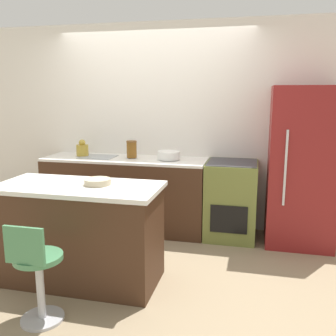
% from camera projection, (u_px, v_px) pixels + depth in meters
% --- Properties ---
extents(ground_plane, '(14.00, 14.00, 0.00)m').
position_uv_depth(ground_plane, '(141.00, 239.00, 4.51)').
color(ground_plane, '#998466').
extents(wall_back, '(8.00, 0.06, 2.60)m').
position_uv_depth(wall_back, '(155.00, 126.00, 4.89)').
color(wall_back, white).
rests_on(wall_back, ground_plane).
extents(back_counter, '(2.07, 0.62, 0.93)m').
position_uv_depth(back_counter, '(125.00, 193.00, 4.80)').
color(back_counter, '#422819').
rests_on(back_counter, ground_plane).
extents(kitchen_island, '(1.49, 0.69, 0.92)m').
position_uv_depth(kitchen_island, '(80.00, 233.00, 3.44)').
color(kitchen_island, '#422819').
rests_on(kitchen_island, ground_plane).
extents(oven_range, '(0.60, 0.63, 0.93)m').
position_uv_depth(oven_range, '(231.00, 200.00, 4.50)').
color(oven_range, olive).
rests_on(oven_range, ground_plane).
extents(refrigerator, '(0.73, 0.67, 1.81)m').
position_uv_depth(refrigerator, '(302.00, 167.00, 4.23)').
color(refrigerator, maroon).
rests_on(refrigerator, ground_plane).
extents(stool_chair, '(0.37, 0.37, 0.82)m').
position_uv_depth(stool_chair, '(37.00, 275.00, 2.80)').
color(stool_chair, '#B7B7BC').
rests_on(stool_chair, ground_plane).
extents(kettle, '(0.16, 0.16, 0.21)m').
position_uv_depth(kettle, '(82.00, 149.00, 4.84)').
color(kettle, '#B29333').
rests_on(kettle, back_counter).
extents(mixing_bowl, '(0.27, 0.27, 0.10)m').
position_uv_depth(mixing_bowl, '(169.00, 155.00, 4.59)').
color(mixing_bowl, white).
rests_on(mixing_bowl, back_counter).
extents(canister_jar, '(0.13, 0.13, 0.21)m').
position_uv_depth(canister_jar, '(132.00, 149.00, 4.69)').
color(canister_jar, brown).
rests_on(canister_jar, back_counter).
extents(fruit_bowl, '(0.24, 0.24, 0.05)m').
position_uv_depth(fruit_bowl, '(98.00, 182.00, 3.35)').
color(fruit_bowl, '#C1B28E').
rests_on(fruit_bowl, kitchen_island).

